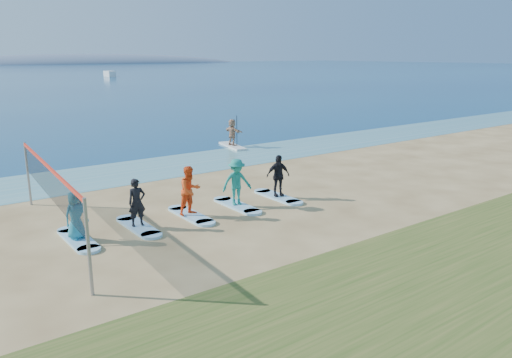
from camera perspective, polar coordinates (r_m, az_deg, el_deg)
ground at (r=17.89m, az=3.29°, el=-4.77°), size 600.00×600.00×0.00m
shallow_water at (r=26.51m, az=-11.38°, el=1.25°), size 600.00×600.00×0.00m
island_ridge at (r=330.45m, az=-18.28°, el=12.44°), size 220.00×56.00×18.00m
volleyball_net at (r=16.83m, az=-22.58°, el=-0.33°), size 0.72×9.07×2.50m
paddleboard at (r=31.96m, az=-2.71°, el=3.79°), size 1.26×3.08×0.12m
paddleboarder at (r=31.81m, az=-2.73°, el=5.37°), size 0.63×1.59×1.67m
boat_offshore_b at (r=137.16m, az=-16.37°, el=11.16°), size 2.13×5.35×1.45m
surfboard_0 at (r=16.97m, az=-19.67°, el=-6.52°), size 0.70×2.20×0.09m
student_0 at (r=16.71m, az=-19.90°, el=-3.89°), size 0.85×0.66×1.55m
surfboard_1 at (r=17.60m, az=-13.30°, el=-5.31°), size 0.70×2.20×0.09m
student_1 at (r=17.34m, az=-13.46°, el=-2.62°), size 0.63×0.45×1.64m
surfboard_2 at (r=18.44m, az=-7.46°, el=-4.14°), size 0.70×2.20×0.09m
student_2 at (r=18.17m, az=-7.55°, el=-1.31°), size 0.96×0.80×1.80m
surfboard_3 at (r=19.46m, az=-2.19°, el=-3.05°), size 0.70×2.20×0.09m
student_3 at (r=19.20m, az=-2.22°, el=-0.35°), size 1.29×0.93×1.81m
surfboard_4 at (r=20.63m, az=2.51°, el=-2.05°), size 0.70×2.20×0.09m
student_4 at (r=20.40m, az=2.53°, el=0.39°), size 1.08×0.67×1.72m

